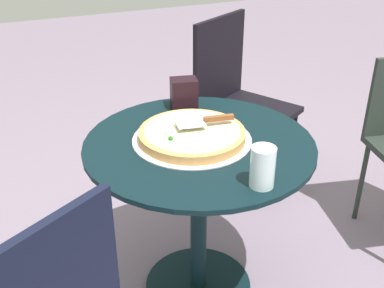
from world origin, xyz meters
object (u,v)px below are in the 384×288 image
pizza_on_tray (192,135)px  napkin_dispenser (184,93)px  pizza_server (205,120)px  drinking_cup (263,167)px  patio_chair_far (236,94)px  patio_table (199,186)px

pizza_on_tray → napkin_dispenser: (0.08, 0.27, 0.04)m
pizza_on_tray → napkin_dispenser: bearing=73.2°
pizza_server → drinking_cup: drinking_cup is taller
patio_chair_far → pizza_server: bearing=-126.1°
patio_table → napkin_dispenser: 0.39m
pizza_server → patio_chair_far: size_ratio=0.24×
pizza_server → patio_chair_far: (0.50, 0.69, -0.24)m
pizza_on_tray → napkin_dispenser: napkin_dispenser is taller
pizza_on_tray → patio_chair_far: (0.56, 0.70, -0.20)m
pizza_server → pizza_on_tray: bearing=-170.2°
drinking_cup → patio_chair_far: 1.18m
patio_table → napkin_dispenser: size_ratio=6.71×
drinking_cup → patio_chair_far: bearing=65.3°
pizza_on_tray → drinking_cup: (0.08, -0.35, 0.05)m
napkin_dispenser → patio_chair_far: patio_chair_far is taller
pizza_on_tray → pizza_server: (0.06, 0.01, 0.04)m
drinking_cup → patio_chair_far: patio_chair_far is taller
patio_table → drinking_cup: bearing=-80.2°
drinking_cup → napkin_dispenser: bearing=89.3°
patio_table → pizza_server: bearing=41.4°
napkin_dispenser → pizza_server: bearing=-83.0°
napkin_dispenser → drinking_cup: bearing=-78.0°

